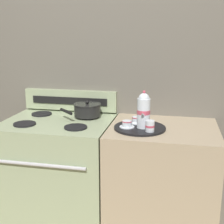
{
  "coord_description": "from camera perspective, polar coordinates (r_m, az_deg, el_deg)",
  "views": [
    {
      "loc": [
        0.48,
        -2.09,
        1.58
      ],
      "look_at": [
        0.03,
        0.04,
        1.02
      ],
      "focal_mm": 50.0,
      "sensor_mm": 36.0,
      "label": 1
    }
  ],
  "objects": [
    {
      "name": "creamer_jug",
      "position": [
        2.03,
        6.94,
        -2.55
      ],
      "size": [
        0.06,
        0.06,
        0.07
      ],
      "color": "silver",
      "rests_on": "serving_tray"
    },
    {
      "name": "serving_tray",
      "position": [
        2.13,
        5.1,
        -2.88
      ],
      "size": [
        0.35,
        0.35,
        0.01
      ],
      "color": "black",
      "rests_on": "side_counter"
    },
    {
      "name": "teacup_right",
      "position": [
        2.11,
        2.76,
        -2.21
      ],
      "size": [
        0.1,
        0.1,
        0.05
      ],
      "color": "silver",
      "rests_on": "serving_tray"
    },
    {
      "name": "saucepan",
      "position": [
        2.4,
        -4.59,
        0.41
      ],
      "size": [
        0.29,
        0.3,
        0.12
      ],
      "color": "black",
      "rests_on": "stove"
    },
    {
      "name": "stove",
      "position": [
        2.52,
        -9.49,
        -11.91
      ],
      "size": [
        0.79,
        0.67,
        0.95
      ],
      "color": "#9EAD84",
      "rests_on": "ground"
    },
    {
      "name": "side_counter",
      "position": [
        2.37,
        8.93,
        -13.72
      ],
      "size": [
        0.75,
        0.64,
        0.94
      ],
      "color": "tan",
      "rests_on": "ground"
    },
    {
      "name": "teacup_left",
      "position": [
        2.21,
        4.55,
        -1.46
      ],
      "size": [
        0.1,
        0.1,
        0.05
      ],
      "color": "silver",
      "rests_on": "serving_tray"
    },
    {
      "name": "wall_back",
      "position": [
        2.53,
        0.82,
        3.51
      ],
      "size": [
        6.0,
        0.05,
        2.2
      ],
      "color": "#666056",
      "rests_on": "ground"
    },
    {
      "name": "teapot",
      "position": [
        2.08,
        5.8,
        0.31
      ],
      "size": [
        0.09,
        0.14,
        0.25
      ],
      "color": "silver",
      "rests_on": "serving_tray"
    },
    {
      "name": "control_panel",
      "position": [
        2.59,
        -7.63,
        2.17
      ],
      "size": [
        0.78,
        0.05,
        0.17
      ],
      "color": "#9EAD84",
      "rests_on": "stove"
    }
  ]
}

